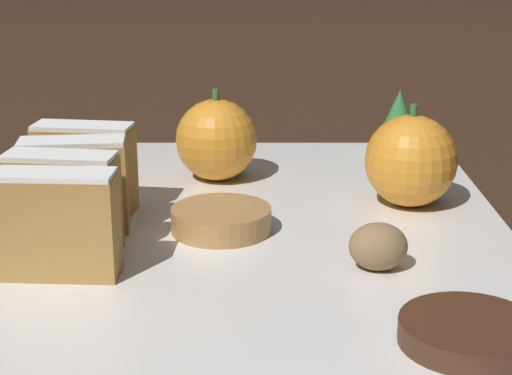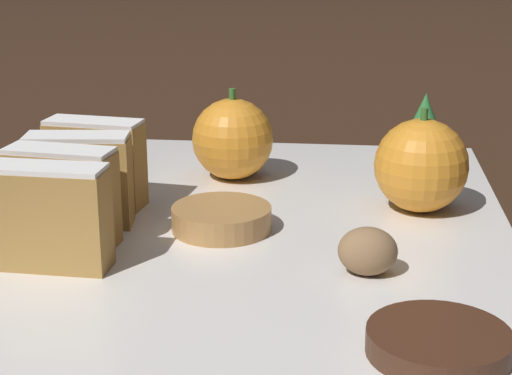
% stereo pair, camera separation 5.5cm
% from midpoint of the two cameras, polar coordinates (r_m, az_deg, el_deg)
% --- Properties ---
extents(ground_plane, '(6.00, 6.00, 0.00)m').
position_cam_midpoint_polar(ground_plane, '(0.56, -2.80, -4.12)').
color(ground_plane, '#382316').
extents(serving_platter, '(0.34, 0.45, 0.01)m').
position_cam_midpoint_polar(serving_platter, '(0.56, -2.81, -3.55)').
color(serving_platter, white).
rests_on(serving_platter, ground_plane).
extents(stollen_slice_front, '(0.07, 0.03, 0.06)m').
position_cam_midpoint_polar(stollen_slice_front, '(0.50, -16.21, -2.44)').
color(stollen_slice_front, '#B28442').
rests_on(stollen_slice_front, serving_platter).
extents(stollen_slice_second, '(0.07, 0.03, 0.06)m').
position_cam_midpoint_polar(stollen_slice_second, '(0.54, -15.68, -1.05)').
color(stollen_slice_second, '#B28442').
rests_on(stollen_slice_second, serving_platter).
extents(stollen_slice_third, '(0.07, 0.03, 0.06)m').
position_cam_midpoint_polar(stollen_slice_third, '(0.57, -14.67, 0.16)').
color(stollen_slice_third, '#B28442').
rests_on(stollen_slice_third, serving_platter).
extents(stollen_slice_fourth, '(0.07, 0.03, 0.06)m').
position_cam_midpoint_polar(stollen_slice_fourth, '(0.60, -13.89, 1.23)').
color(stollen_slice_fourth, '#B28442').
rests_on(stollen_slice_fourth, serving_platter).
extents(orange_near, '(0.06, 0.06, 0.07)m').
position_cam_midpoint_polar(orange_near, '(0.60, 7.76, 1.73)').
color(orange_near, orange).
rests_on(orange_near, serving_platter).
extents(orange_far, '(0.06, 0.06, 0.07)m').
position_cam_midpoint_polar(orange_far, '(0.66, -5.02, 3.15)').
color(orange_far, orange).
rests_on(orange_far, serving_platter).
extents(walnut, '(0.03, 0.03, 0.03)m').
position_cam_midpoint_polar(walnut, '(0.50, 5.03, -4.00)').
color(walnut, '#8E6B47').
rests_on(walnut, serving_platter).
extents(chocolate_cookie, '(0.07, 0.07, 0.01)m').
position_cam_midpoint_polar(chocolate_cookie, '(0.42, 10.41, -9.59)').
color(chocolate_cookie, '#472819').
rests_on(chocolate_cookie, serving_platter).
extents(gingerbread_cookie, '(0.07, 0.07, 0.02)m').
position_cam_midpoint_polar(gingerbread_cookie, '(0.56, -5.13, -2.12)').
color(gingerbread_cookie, '#B27F47').
rests_on(gingerbread_cookie, serving_platter).
extents(evergreen_sprig, '(0.05, 0.05, 0.06)m').
position_cam_midpoint_polar(evergreen_sprig, '(0.74, 7.42, 4.31)').
color(evergreen_sprig, '#2D7538').
rests_on(evergreen_sprig, serving_platter).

